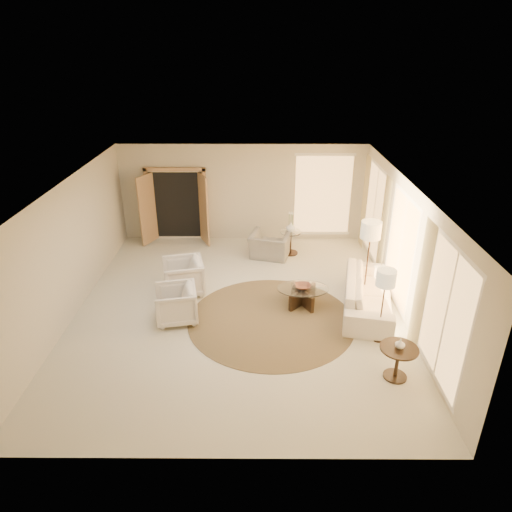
{
  "coord_description": "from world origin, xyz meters",
  "views": [
    {
      "loc": [
        0.45,
        -8.61,
        5.36
      ],
      "look_at": [
        0.4,
        0.4,
        1.1
      ],
      "focal_mm": 32.0,
      "sensor_mm": 36.0,
      "label": 1
    }
  ],
  "objects_px": {
    "floor_lamp_far": "(386,281)",
    "side_vase": "(291,227)",
    "armchair_right": "(176,302)",
    "floor_lamp_near": "(371,233)",
    "side_table": "(290,240)",
    "coffee_table": "(302,294)",
    "end_vase": "(400,344)",
    "armchair_left": "(183,275)",
    "accent_chair": "(270,241)",
    "bowl": "(303,286)",
    "sofa": "(368,293)",
    "end_table": "(398,357)"
  },
  "relations": [
    {
      "from": "coffee_table",
      "to": "side_table",
      "type": "bearing_deg",
      "value": 92.16
    },
    {
      "from": "floor_lamp_near",
      "to": "floor_lamp_far",
      "type": "height_order",
      "value": "floor_lamp_near"
    },
    {
      "from": "sofa",
      "to": "coffee_table",
      "type": "bearing_deg",
      "value": 96.15
    },
    {
      "from": "bowl",
      "to": "end_vase",
      "type": "relative_size",
      "value": 1.97
    },
    {
      "from": "side_table",
      "to": "floor_lamp_near",
      "type": "xyz_separation_m",
      "value": [
        1.57,
        -2.32,
        1.17
      ]
    },
    {
      "from": "floor_lamp_near",
      "to": "side_table",
      "type": "bearing_deg",
      "value": 124.03
    },
    {
      "from": "sofa",
      "to": "floor_lamp_far",
      "type": "height_order",
      "value": "floor_lamp_far"
    },
    {
      "from": "accent_chair",
      "to": "side_vase",
      "type": "xyz_separation_m",
      "value": [
        0.57,
        0.22,
        0.33
      ]
    },
    {
      "from": "end_table",
      "to": "floor_lamp_near",
      "type": "xyz_separation_m",
      "value": [
        0.04,
        2.84,
        1.13
      ]
    },
    {
      "from": "armchair_right",
      "to": "coffee_table",
      "type": "bearing_deg",
      "value": 92.04
    },
    {
      "from": "armchair_left",
      "to": "floor_lamp_near",
      "type": "bearing_deg",
      "value": 74.61
    },
    {
      "from": "end_vase",
      "to": "bowl",
      "type": "bearing_deg",
      "value": 120.38
    },
    {
      "from": "side_table",
      "to": "side_vase",
      "type": "height_order",
      "value": "side_vase"
    },
    {
      "from": "end_vase",
      "to": "armchair_left",
      "type": "bearing_deg",
      "value": 144.41
    },
    {
      "from": "sofa",
      "to": "armchair_left",
      "type": "distance_m",
      "value": 4.2
    },
    {
      "from": "armchair_right",
      "to": "side_table",
      "type": "relative_size",
      "value": 1.31
    },
    {
      "from": "end_table",
      "to": "side_vase",
      "type": "bearing_deg",
      "value": 106.51
    },
    {
      "from": "side_vase",
      "to": "end_vase",
      "type": "bearing_deg",
      "value": -73.49
    },
    {
      "from": "bowl",
      "to": "floor_lamp_near",
      "type": "bearing_deg",
      "value": 15.48
    },
    {
      "from": "armchair_left",
      "to": "side_table",
      "type": "distance_m",
      "value": 3.42
    },
    {
      "from": "floor_lamp_near",
      "to": "floor_lamp_far",
      "type": "xyz_separation_m",
      "value": [
        -0.07,
        -1.71,
        -0.26
      ]
    },
    {
      "from": "armchair_left",
      "to": "accent_chair",
      "type": "xyz_separation_m",
      "value": [
        2.05,
        1.97,
        -0.0
      ]
    },
    {
      "from": "floor_lamp_far",
      "to": "bowl",
      "type": "bearing_deg",
      "value": 136.78
    },
    {
      "from": "coffee_table",
      "to": "accent_chair",
      "type": "bearing_deg",
      "value": 104.97
    },
    {
      "from": "armchair_right",
      "to": "floor_lamp_near",
      "type": "bearing_deg",
      "value": 92.84
    },
    {
      "from": "armchair_right",
      "to": "accent_chair",
      "type": "height_order",
      "value": "accent_chair"
    },
    {
      "from": "armchair_left",
      "to": "sofa",
      "type": "bearing_deg",
      "value": 67.19
    },
    {
      "from": "armchair_left",
      "to": "coffee_table",
      "type": "height_order",
      "value": "armchair_left"
    },
    {
      "from": "sofa",
      "to": "armchair_right",
      "type": "relative_size",
      "value": 2.99
    },
    {
      "from": "side_vase",
      "to": "bowl",
      "type": "bearing_deg",
      "value": -87.84
    },
    {
      "from": "side_table",
      "to": "armchair_right",
      "type": "bearing_deg",
      "value": -127.72
    },
    {
      "from": "coffee_table",
      "to": "end_vase",
      "type": "distance_m",
      "value": 2.86
    },
    {
      "from": "sofa",
      "to": "side_table",
      "type": "bearing_deg",
      "value": 39.64
    },
    {
      "from": "floor_lamp_far",
      "to": "coffee_table",
      "type": "bearing_deg",
      "value": 136.78
    },
    {
      "from": "armchair_right",
      "to": "accent_chair",
      "type": "relative_size",
      "value": 0.82
    },
    {
      "from": "floor_lamp_far",
      "to": "bowl",
      "type": "height_order",
      "value": "floor_lamp_far"
    },
    {
      "from": "coffee_table",
      "to": "end_vase",
      "type": "height_order",
      "value": "end_vase"
    },
    {
      "from": "end_vase",
      "to": "side_vase",
      "type": "height_order",
      "value": "side_vase"
    },
    {
      "from": "sofa",
      "to": "end_table",
      "type": "xyz_separation_m",
      "value": [
        0.0,
        -2.3,
        0.05
      ]
    },
    {
      "from": "accent_chair",
      "to": "armchair_right",
      "type": "bearing_deg",
      "value": 71.71
    },
    {
      "from": "coffee_table",
      "to": "bowl",
      "type": "xyz_separation_m",
      "value": [
        0.0,
        0.0,
        0.2
      ]
    },
    {
      "from": "coffee_table",
      "to": "side_table",
      "type": "xyz_separation_m",
      "value": [
        -0.1,
        2.73,
        0.13
      ]
    },
    {
      "from": "accent_chair",
      "to": "end_table",
      "type": "distance_m",
      "value": 5.36
    },
    {
      "from": "armchair_left",
      "to": "end_vase",
      "type": "distance_m",
      "value": 5.11
    },
    {
      "from": "floor_lamp_near",
      "to": "bowl",
      "type": "xyz_separation_m",
      "value": [
        -1.46,
        -0.41,
        -1.1
      ]
    },
    {
      "from": "floor_lamp_far",
      "to": "side_vase",
      "type": "distance_m",
      "value": 4.33
    },
    {
      "from": "sofa",
      "to": "end_table",
      "type": "height_order",
      "value": "sofa"
    },
    {
      "from": "floor_lamp_near",
      "to": "bowl",
      "type": "height_order",
      "value": "floor_lamp_near"
    },
    {
      "from": "accent_chair",
      "to": "end_vase",
      "type": "xyz_separation_m",
      "value": [
        2.1,
        -4.94,
        0.25
      ]
    },
    {
      "from": "accent_chair",
      "to": "bowl",
      "type": "relative_size",
      "value": 2.99
    }
  ]
}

